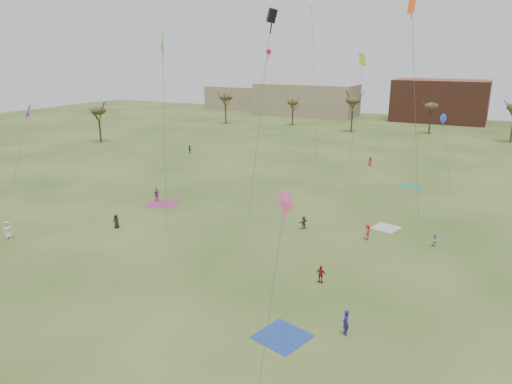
% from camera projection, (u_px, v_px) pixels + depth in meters
% --- Properties ---
extents(ground, '(260.00, 260.00, 0.00)m').
position_uv_depth(ground, '(190.00, 291.00, 38.95)').
color(ground, '#2B4B17').
rests_on(ground, ground).
extents(flyer_near_left, '(1.10, 1.10, 1.93)m').
position_uv_depth(flyer_near_left, '(8.00, 230.00, 49.92)').
color(flyer_near_left, white).
rests_on(flyer_near_left, ground).
extents(flyer_near_right, '(0.72, 0.82, 1.88)m').
position_uv_depth(flyer_near_right, '(346.00, 322.00, 32.70)').
color(flyer_near_right, navy).
rests_on(flyer_near_right, ground).
extents(spectator_fore_a, '(0.95, 0.42, 1.61)m').
position_uv_depth(spectator_fore_a, '(321.00, 274.00, 40.16)').
color(spectator_fore_a, maroon).
rests_on(spectator_fore_a, ground).
extents(spectator_fore_c, '(1.00, 1.42, 1.48)m').
position_uv_depth(spectator_fore_c, '(304.00, 223.00, 52.75)').
color(spectator_fore_c, '#4C4836').
rests_on(spectator_fore_c, ground).
extents(flyer_mid_a, '(0.91, 0.74, 1.60)m').
position_uv_depth(flyer_mid_a, '(116.00, 221.00, 52.98)').
color(flyer_mid_a, black).
rests_on(flyer_mid_a, ground).
extents(flyer_mid_b, '(0.73, 1.21, 1.83)m').
position_uv_depth(flyer_mid_b, '(367.00, 232.00, 49.59)').
color(flyer_mid_b, '#B83222').
rests_on(flyer_mid_b, ground).
extents(spectator_mid_d, '(0.53, 1.10, 1.82)m').
position_uv_depth(spectator_mid_d, '(157.00, 195.00, 62.70)').
color(spectator_mid_d, purple).
rests_on(spectator_mid_d, ground).
extents(spectator_mid_e, '(0.83, 0.74, 1.43)m').
position_uv_depth(spectator_mid_e, '(435.00, 240.00, 47.82)').
color(spectator_mid_e, '#B9B9B9').
rests_on(spectator_mid_e, ground).
extents(flyer_far_a, '(1.45, 1.25, 1.58)m').
position_uv_depth(flyer_far_a, '(190.00, 149.00, 93.48)').
color(flyer_far_a, '#246C26').
rests_on(flyer_far_a, ground).
extents(flyer_far_b, '(0.90, 0.86, 1.56)m').
position_uv_depth(flyer_far_b, '(370.00, 161.00, 83.11)').
color(flyer_far_b, '#B4321F').
rests_on(flyer_far_b, ground).
extents(blanket_blue, '(4.04, 4.04, 0.03)m').
position_uv_depth(blanket_blue, '(282.00, 337.00, 32.67)').
color(blanket_blue, '#224293').
rests_on(blanket_blue, ground).
extents(blanket_cream, '(3.25, 3.25, 0.03)m').
position_uv_depth(blanket_cream, '(386.00, 228.00, 53.22)').
color(blanket_cream, beige).
rests_on(blanket_cream, ground).
extents(blanket_plum, '(4.95, 4.95, 0.03)m').
position_uv_depth(blanket_plum, '(163.00, 204.00, 61.88)').
color(blanket_plum, '#A03167').
rests_on(blanket_plum, ground).
extents(blanket_olive, '(4.03, 4.03, 0.03)m').
position_uv_depth(blanket_olive, '(411.00, 186.00, 70.00)').
color(blanket_olive, '#2F8359').
rests_on(blanket_olive, ground).
extents(kites_aloft, '(73.17, 61.18, 26.00)m').
position_uv_depth(kites_aloft, '(304.00, 48.00, 56.50)').
color(kites_aloft, red).
rests_on(kites_aloft, ground).
extents(tree_line, '(117.44, 49.32, 8.91)m').
position_uv_depth(tree_line, '(381.00, 109.00, 105.62)').
color(tree_line, '#3A2B1E').
rests_on(tree_line, ground).
extents(building_tan, '(32.00, 14.00, 10.00)m').
position_uv_depth(building_tan, '(306.00, 100.00, 150.96)').
color(building_tan, '#937F60').
rests_on(building_tan, ground).
extents(building_brick, '(26.00, 16.00, 12.00)m').
position_uv_depth(building_brick, '(440.00, 101.00, 137.30)').
color(building_brick, brown).
rests_on(building_brick, ground).
extents(building_tan_west, '(20.00, 12.00, 8.00)m').
position_uv_depth(building_tan_west, '(236.00, 97.00, 170.45)').
color(building_tan_west, '#937F60').
rests_on(building_tan_west, ground).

